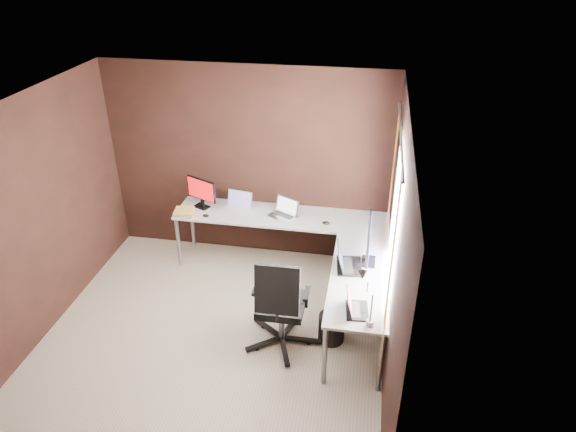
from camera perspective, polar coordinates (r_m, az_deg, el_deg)
The scene contains 15 objects.
room at distance 4.91m, azimuth -5.36°, elevation -2.28°, with size 3.60×3.60×2.50m.
desk at distance 5.95m, azimuth 1.95°, elevation -2.78°, with size 2.65×2.25×0.73m.
drawer_pedestal at distance 6.22m, azimuth 7.41°, elevation -5.67°, with size 0.42×0.50×0.60m, color silver.
monitor_left at distance 6.55m, azimuth -9.60°, elevation 2.73°, with size 0.41×0.22×0.39m.
monitor_right at distance 5.42m, azimuth 8.97°, elevation -2.64°, with size 0.15×0.60×0.49m.
laptop_white at distance 6.52m, azimuth -5.55°, elevation 1.17°, with size 0.36×0.29×0.22m.
laptop_silver at distance 6.33m, azimuth -0.41°, elevation 0.40°, with size 0.40×0.36×0.22m.
laptop_black_big at distance 5.43m, azimuth 6.46°, elevation -5.16°, with size 0.30×0.39×0.24m.
laptop_black_small at distance 4.87m, azimuth 7.37°, elevation -10.03°, with size 0.24×0.31×0.20m.
book_stack at distance 6.50m, azimuth -11.46°, elevation 0.47°, with size 0.26×0.21×0.08m.
mouse_left at distance 6.40m, azimuth -9.12°, elevation 0.05°, with size 0.08×0.05×0.03m, color black.
mouse_corner at distance 6.18m, azimuth 4.27°, elevation -0.77°, with size 0.09×0.06×0.04m, color black.
desk_lamp at distance 4.61m, azimuth 8.60°, elevation -8.25°, with size 0.18×0.21×0.52m.
office_chair at distance 5.39m, azimuth -0.81°, elevation -11.43°, with size 0.62×0.62×1.11m.
wastebasket at distance 5.56m, azimuth 4.84°, elevation -12.26°, with size 0.28×0.28×0.32m, color black.
Camera 1 is at (1.51, -3.95, 3.85)m, focal length 32.00 mm.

